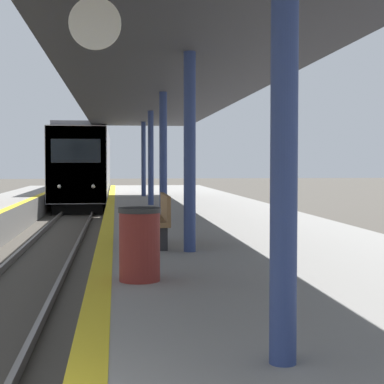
# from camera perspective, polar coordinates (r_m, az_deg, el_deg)

# --- Properties ---
(train) EXTENTS (2.85, 16.80, 4.48)m
(train) POSITION_cam_1_polar(r_m,az_deg,el_deg) (38.62, -9.52, 2.27)
(train) COLOR black
(train) RESTS_ON ground
(station_canopy) EXTENTS (4.77, 30.17, 3.52)m
(station_canopy) POSITION_cam_1_polar(r_m,az_deg,el_deg) (16.77, -2.59, 9.08)
(station_canopy) COLOR navy
(station_canopy) RESTS_ON platform_right
(trash_bin) EXTENTS (0.54, 0.54, 0.92)m
(trash_bin) POSITION_cam_1_polar(r_m,az_deg,el_deg) (8.08, -4.68, -4.64)
(trash_bin) COLOR maroon
(trash_bin) RESTS_ON platform_right
(bench) EXTENTS (0.44, 1.68, 0.92)m
(bench) POSITION_cam_1_polar(r_m,az_deg,el_deg) (11.49, -3.00, -2.36)
(bench) COLOR brown
(bench) RESTS_ON platform_right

